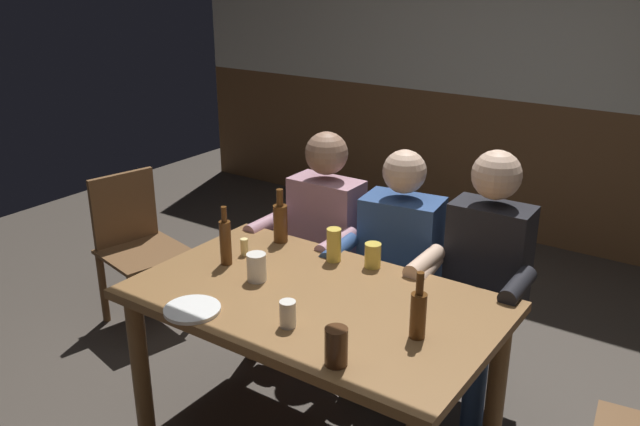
{
  "coord_description": "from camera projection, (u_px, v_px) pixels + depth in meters",
  "views": [
    {
      "loc": [
        1.41,
        -2.06,
        2.02
      ],
      "look_at": [
        0.0,
        -0.04,
        1.09
      ],
      "focal_mm": 37.41,
      "sensor_mm": 36.0,
      "label": 1
    }
  ],
  "objects": [
    {
      "name": "back_wall_wainscot",
      "position": [
        534.0,
        172.0,
        5.0
      ],
      "size": [
        6.29,
        0.12,
        1.06
      ],
      "primitive_type": "cube",
      "color": "brown",
      "rests_on": "ground_plane"
    },
    {
      "name": "dining_table",
      "position": [
        314.0,
        320.0,
        2.77
      ],
      "size": [
        1.51,
        0.91,
        0.74
      ],
      "color": "brown",
      "rests_on": "ground_plane"
    },
    {
      "name": "person_0",
      "position": [
        319.0,
        234.0,
        3.52
      ],
      "size": [
        0.52,
        0.5,
        1.21
      ],
      "rotation": [
        0.0,
        0.0,
        3.15
      ],
      "color": "#B78493",
      "rests_on": "ground_plane"
    },
    {
      "name": "person_1",
      "position": [
        395.0,
        257.0,
        3.28
      ],
      "size": [
        0.56,
        0.57,
        1.18
      ],
      "rotation": [
        0.0,
        0.0,
        3.27
      ],
      "color": "#2D4C84",
      "rests_on": "ground_plane"
    },
    {
      "name": "person_2",
      "position": [
        482.0,
        274.0,
        3.03
      ],
      "size": [
        0.51,
        0.5,
        1.25
      ],
      "rotation": [
        0.0,
        0.0,
        3.17
      ],
      "color": "black",
      "rests_on": "ground_plane"
    },
    {
      "name": "chair_empty_near_right",
      "position": [
        137.0,
        244.0,
        3.88
      ],
      "size": [
        0.53,
        0.53,
        0.88
      ],
      "rotation": [
        0.0,
        0.0,
        -1.79
      ],
      "color": "brown",
      "rests_on": "ground_plane"
    },
    {
      "name": "table_candle",
      "position": [
        244.0,
        247.0,
        3.1
      ],
      "size": [
        0.04,
        0.04,
        0.08
      ],
      "primitive_type": "cylinder",
      "color": "#F9E08C",
      "rests_on": "dining_table"
    },
    {
      "name": "plate_0",
      "position": [
        192.0,
        309.0,
        2.61
      ],
      "size": [
        0.22,
        0.22,
        0.01
      ],
      "primitive_type": "cylinder",
      "color": "white",
      "rests_on": "dining_table"
    },
    {
      "name": "bottle_0",
      "position": [
        280.0,
        221.0,
        3.22
      ],
      "size": [
        0.07,
        0.07,
        0.27
      ],
      "color": "#593314",
      "rests_on": "dining_table"
    },
    {
      "name": "bottle_1",
      "position": [
        225.0,
        241.0,
        2.98
      ],
      "size": [
        0.05,
        0.05,
        0.28
      ],
      "color": "#593314",
      "rests_on": "dining_table"
    },
    {
      "name": "bottle_2",
      "position": [
        418.0,
        313.0,
        2.4
      ],
      "size": [
        0.06,
        0.06,
        0.26
      ],
      "color": "#593314",
      "rests_on": "dining_table"
    },
    {
      "name": "pint_glass_0",
      "position": [
        257.0,
        267.0,
        2.84
      ],
      "size": [
        0.08,
        0.08,
        0.12
      ],
      "primitive_type": "cylinder",
      "color": "white",
      "rests_on": "dining_table"
    },
    {
      "name": "pint_glass_1",
      "position": [
        336.0,
        346.0,
        2.24
      ],
      "size": [
        0.08,
        0.08,
        0.14
      ],
      "primitive_type": "cylinder",
      "color": "#4C2D19",
      "rests_on": "dining_table"
    },
    {
      "name": "pint_glass_2",
      "position": [
        373.0,
        255.0,
        2.97
      ],
      "size": [
        0.07,
        0.07,
        0.11
      ],
      "primitive_type": "cylinder",
      "color": "#E5C64C",
      "rests_on": "dining_table"
    },
    {
      "name": "pint_glass_3",
      "position": [
        288.0,
        314.0,
        2.48
      ],
      "size": [
        0.06,
        0.06,
        0.1
      ],
      "primitive_type": "cylinder",
      "color": "white",
      "rests_on": "dining_table"
    },
    {
      "name": "pint_glass_4",
      "position": [
        334.0,
        245.0,
        3.02
      ],
      "size": [
        0.07,
        0.07,
        0.16
      ],
      "primitive_type": "cylinder",
      "color": "#E5C64C",
      "rests_on": "dining_table"
    }
  ]
}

